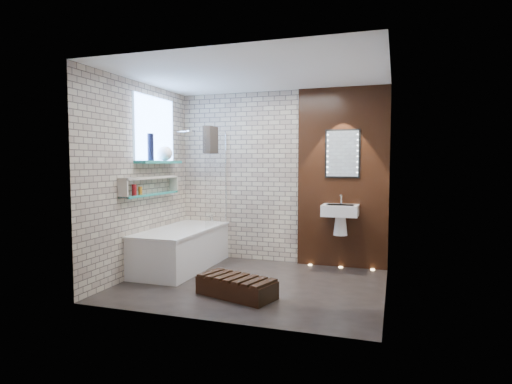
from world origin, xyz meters
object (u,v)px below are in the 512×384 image
(bath_screen, at_px, (216,179))
(led_mirror, at_px, (342,154))
(washbasin, at_px, (340,215))
(bathtub, at_px, (182,248))
(walnut_step, at_px, (236,288))

(bath_screen, distance_m, led_mirror, 1.89)
(washbasin, relative_size, led_mirror, 0.83)
(bath_screen, relative_size, washbasin, 2.41)
(bathtub, xyz_separation_m, led_mirror, (2.17, 0.78, 1.36))
(bath_screen, relative_size, led_mirror, 2.00)
(bathtub, distance_m, bath_screen, 1.14)
(bathtub, height_order, walnut_step, bathtub)
(bathtub, height_order, led_mirror, led_mirror)
(led_mirror, bearing_deg, bathtub, -160.22)
(washbasin, xyz_separation_m, walnut_step, (-0.97, -1.59, -0.69))
(bathtub, distance_m, led_mirror, 2.68)
(bathtub, xyz_separation_m, washbasin, (2.17, 0.62, 0.50))
(bathtub, xyz_separation_m, bath_screen, (0.35, 0.44, 0.99))
(bath_screen, height_order, led_mirror, led_mirror)
(washbasin, bearing_deg, led_mirror, 90.00)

